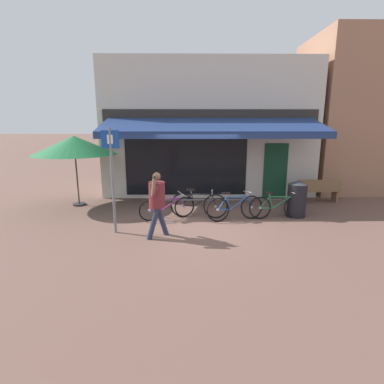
# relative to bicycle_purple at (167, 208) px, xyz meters

# --- Properties ---
(ground_plane) EXTENTS (160.00, 160.00, 0.00)m
(ground_plane) POSITION_rel_bicycle_purple_xyz_m (0.93, -0.46, -0.35)
(ground_plane) COLOR brown
(shop_front) EXTENTS (8.32, 4.99, 5.22)m
(shop_front) POSITION_rel_bicycle_purple_xyz_m (1.48, 4.09, 2.25)
(shop_front) COLOR beige
(shop_front) RESTS_ON ground_plane
(neighbour_building) EXTENTS (5.04, 4.00, 6.34)m
(neighbour_building) POSITION_rel_bicycle_purple_xyz_m (8.36, 4.61, 2.82)
(neighbour_building) COLOR #9E7056
(neighbour_building) RESTS_ON ground_plane
(bike_rack_rail) EXTENTS (3.88, 0.04, 0.57)m
(bike_rack_rail) POSITION_rel_bicycle_purple_xyz_m (1.61, 0.15, 0.13)
(bike_rack_rail) COLOR #47494F
(bike_rack_rail) RESTS_ON ground_plane
(bicycle_purple) EXTENTS (1.65, 0.71, 0.79)m
(bicycle_purple) POSITION_rel_bicycle_purple_xyz_m (0.00, 0.00, 0.00)
(bicycle_purple) COLOR black
(bicycle_purple) RESTS_ON ground_plane
(bicycle_black) EXTENTS (1.77, 0.52, 0.90)m
(bicycle_black) POSITION_rel_bicycle_purple_xyz_m (0.95, 0.15, 0.04)
(bicycle_black) COLOR black
(bicycle_black) RESTS_ON ground_plane
(bicycle_blue) EXTENTS (1.77, 0.72, 0.87)m
(bicycle_blue) POSITION_rel_bicycle_purple_xyz_m (2.02, -0.11, 0.03)
(bicycle_blue) COLOR black
(bicycle_blue) RESTS_ON ground_plane
(bicycle_green) EXTENTS (1.76, 0.52, 0.84)m
(bicycle_green) POSITION_rel_bicycle_purple_xyz_m (3.33, 0.01, 0.01)
(bicycle_green) COLOR black
(bicycle_green) RESTS_ON ground_plane
(pedestrian_adult) EXTENTS (0.56, 0.73, 1.68)m
(pedestrian_adult) POSITION_rel_bicycle_purple_xyz_m (-0.14, -1.47, 0.66)
(pedestrian_adult) COLOR #282D47
(pedestrian_adult) RESTS_ON ground_plane
(litter_bin) EXTENTS (0.59, 0.59, 1.13)m
(litter_bin) POSITION_rel_bicycle_purple_xyz_m (3.98, 0.21, 0.22)
(litter_bin) COLOR black
(litter_bin) RESTS_ON ground_plane
(parking_sign) EXTENTS (0.44, 0.07, 2.72)m
(parking_sign) POSITION_rel_bicycle_purple_xyz_m (-1.30, -1.13, 1.30)
(parking_sign) COLOR slate
(parking_sign) RESTS_ON ground_plane
(cafe_parasol) EXTENTS (2.81, 2.81, 2.42)m
(cafe_parasol) POSITION_rel_bicycle_purple_xyz_m (-3.23, 1.64, 1.75)
(cafe_parasol) COLOR #4C3D2D
(cafe_parasol) RESTS_ON ground_plane
(park_bench) EXTENTS (1.62, 0.53, 0.87)m
(park_bench) POSITION_rel_bicycle_purple_xyz_m (5.34, 1.87, 0.11)
(park_bench) COLOR brown
(park_bench) RESTS_ON ground_plane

